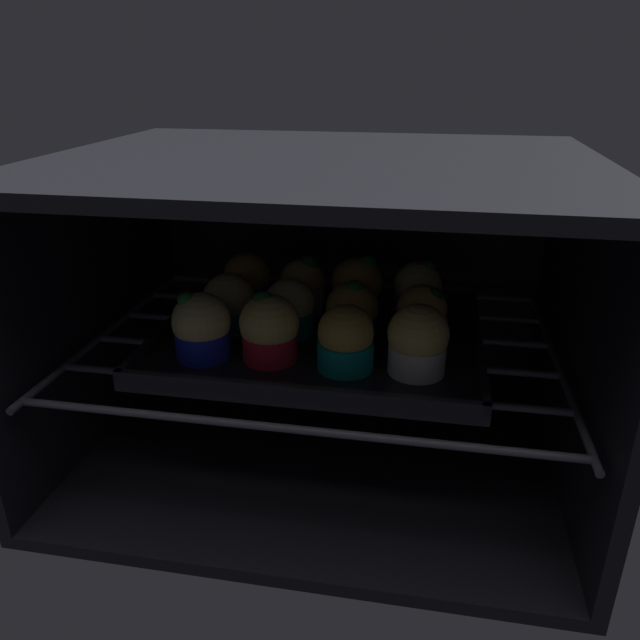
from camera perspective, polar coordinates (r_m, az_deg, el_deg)
The scene contains 15 objects.
oven_cavity at distance 75.96cm, azimuth 0.75°, elevation 1.60°, with size 59.00×47.00×37.00cm.
oven_rack at distance 73.48cm, azimuth 0.18°, elevation -2.07°, with size 54.80×42.00×0.80cm.
baking_tray at distance 71.87cm, azimuth 0.00°, elevation -1.72°, with size 37.00×29.52×2.20cm.
muffin_row0_col0 at distance 66.28cm, azimuth -11.02°, elevation -0.69°, with size 6.30×6.30×7.53cm.
muffin_row0_col1 at distance 64.69cm, azimuth -4.76°, elevation -0.83°, with size 6.38×6.38×7.71cm.
muffin_row0_col2 at distance 62.70cm, azimuth 2.41°, elevation -1.82°, with size 5.90×5.90×7.01cm.
muffin_row0_col3 at distance 62.57cm, azimuth 9.13°, elevation -1.98°, with size 6.27×6.27×7.39cm.
muffin_row1_col0 at distance 73.14cm, azimuth -8.49°, elevation 1.47°, with size 6.26×6.26×6.78cm.
muffin_row1_col1 at distance 70.85cm, azimuth -2.87°, elevation 1.06°, with size 5.90×5.90×6.71cm.
muffin_row1_col2 at distance 70.13cm, azimuth 3.02°, elevation 0.76°, with size 6.11×6.11×6.98cm.
muffin_row1_col3 at distance 69.22cm, azimuth 9.49°, elevation 0.33°, with size 5.90×5.90×6.93cm.
muffin_row2_col0 at distance 79.58cm, azimuth -6.84°, elevation 3.60°, with size 6.03×6.03×7.07cm.
muffin_row2_col1 at distance 77.52cm, azimuth -1.64°, elevation 3.17°, with size 5.90×5.90×7.32cm.
muffin_row2_col2 at distance 76.51cm, azimuth 3.51°, elevation 3.06°, with size 6.48×6.48×7.81cm.
muffin_row2_col3 at distance 76.39cm, azimuth 9.12°, elevation 2.67°, with size 5.90×5.90×7.40cm.
Camera 1 is at (11.64, -43.39, 45.01)cm, focal length 34.20 mm.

